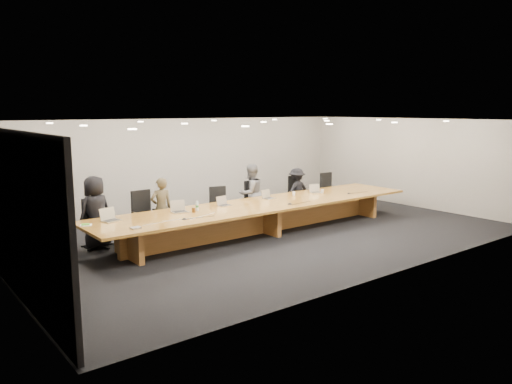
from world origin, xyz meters
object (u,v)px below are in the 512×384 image
person_d (297,191)px  mic_left (184,219)px  chair_far_right (331,190)px  paper_cup_far (322,191)px  laptop_a (111,215)px  amber_mug (194,210)px  chair_left (147,215)px  laptop_c (224,201)px  chair_mid_right (257,200)px  laptop_e (316,189)px  paper_cup_near (294,194)px  water_bottle (197,206)px  chair_mid_left (220,207)px  av_box (136,228)px  laptop_d (269,194)px  laptop_b (180,206)px  person_a (95,212)px  person_c (251,193)px  conference_table (263,212)px  chair_right (299,194)px  person_b (161,208)px  chair_far_left (97,223)px  mic_center (290,204)px  mic_right (349,193)px

person_d → mic_left: person_d is taller
chair_far_right → paper_cup_far: 1.76m
laptop_a → amber_mug: size_ratio=3.36×
chair_left → laptop_c: (1.67, -0.84, 0.27)m
chair_mid_right → amber_mug: bearing=-172.0°
laptop_c → laptop_e: 3.13m
chair_left → chair_far_right: bearing=-4.4°
mic_left → paper_cup_near: bearing=11.5°
chair_left → water_bottle: (0.82, -0.95, 0.26)m
person_d → laptop_c: (-3.21, -0.90, 0.19)m
person_d → laptop_e: bearing=83.5°
chair_mid_left → mic_left: size_ratio=8.90×
chair_mid_left → av_box: bearing=-137.2°
laptop_d → mic_left: (-3.02, -0.81, -0.11)m
laptop_c → laptop_d: bearing=-2.9°
laptop_b → person_a: bearing=157.6°
person_c → mic_left: 3.38m
person_d → av_box: bearing=15.3°
conference_table → chair_left: 2.87m
chair_mid_left → person_a: 3.33m
person_c → laptop_d: bearing=87.0°
chair_far_right → laptop_c: bearing=-167.8°
chair_right → water_bottle: size_ratio=5.23×
conference_table → chair_far_right: 3.89m
laptop_c → water_bottle: 0.85m
person_d → laptop_a: 6.11m
person_c → person_d: (1.76, 0.06, -0.12)m
chair_left → paper_cup_near: (4.00, -0.79, 0.20)m
amber_mug → mic_left: (-0.54, -0.52, -0.04)m
laptop_b → amber_mug: (0.25, -0.19, -0.09)m
person_b → water_bottle: 1.02m
chair_far_left → amber_mug: (1.86, -1.07, 0.24)m
chair_mid_left → chair_far_right: bearing=15.2°
laptop_a → laptop_e: size_ratio=1.19×
chair_left → chair_far_right: size_ratio=1.06×
mic_center → mic_right: (2.36, 0.17, -0.00)m
person_a → mic_right: person_a is taller
laptop_e → av_box: size_ratio=1.60×
laptop_e → water_bottle: (-3.98, -0.12, -0.01)m
laptop_d → laptop_e: (1.66, -0.07, -0.00)m
conference_table → laptop_a: laptop_a is taller
chair_right → person_c: size_ratio=0.70×
laptop_c → person_a: bearing=157.2°
person_d → chair_right: bearing=-154.6°
chair_mid_right → paper_cup_far: bearing=-47.9°
laptop_a → paper_cup_far: bearing=-15.8°
laptop_c → laptop_e: (3.13, 0.01, -0.00)m
person_a → paper_cup_far: (6.11, -1.02, -0.02)m
chair_right → chair_left: bearing=180.0°
chair_right → mic_right: (0.34, -1.66, 0.20)m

